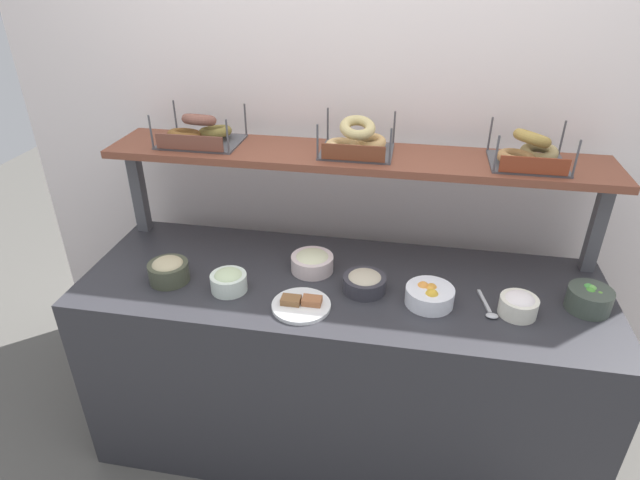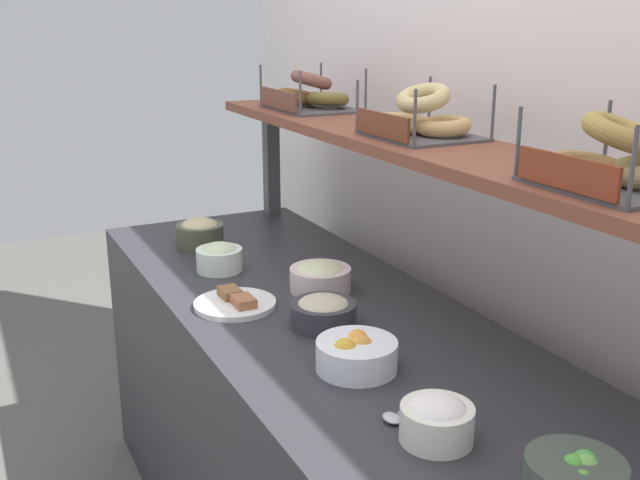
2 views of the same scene
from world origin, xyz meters
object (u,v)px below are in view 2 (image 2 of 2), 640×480
at_px(bagel_basket_plain, 421,120).
at_px(bagel_basket_cinnamon_raisin, 310,95).
at_px(bowl_tuna_salad, 323,311).
at_px(bowl_potato_salad, 320,276).
at_px(bowl_scallion_spread, 219,257).
at_px(serving_spoon_near_plate, 407,412).
at_px(bowl_fruit_salad, 356,354).
at_px(serving_plate_white, 235,303).
at_px(bagel_basket_everything, 615,162).
at_px(bowl_hummus, 200,233).
at_px(bowl_cream_cheese, 437,419).

bearing_deg(bagel_basket_plain, bagel_basket_cinnamon_raisin, -179.97).
height_order(bowl_tuna_salad, bowl_potato_salad, bowl_potato_salad).
distance_m(bowl_tuna_salad, bagel_basket_plain, 0.55).
xyz_separation_m(bowl_scallion_spread, serving_spoon_near_plate, (0.96, 0.04, -0.04)).
height_order(bowl_fruit_salad, serving_spoon_near_plate, bowl_fruit_salad).
distance_m(bowl_fruit_salad, serving_spoon_near_plate, 0.21).
height_order(bowl_potato_salad, serving_plate_white, bowl_potato_salad).
bearing_deg(serving_spoon_near_plate, bagel_basket_everything, 73.33).
height_order(bowl_scallion_spread, serving_spoon_near_plate, bowl_scallion_spread).
xyz_separation_m(bowl_tuna_salad, bowl_fruit_salad, (0.24, -0.04, -0.00)).
height_order(bowl_hummus, bowl_fruit_salad, bowl_hummus).
relative_size(bowl_hummus, bowl_potato_salad, 0.91).
bearing_deg(bowl_potato_salad, bowl_hummus, -161.98).
bearing_deg(bowl_cream_cheese, bowl_fruit_salad, 178.45).
relative_size(bowl_potato_salad, bagel_basket_everything, 0.60).
height_order(bowl_potato_salad, bagel_basket_plain, bagel_basket_plain).
relative_size(bagel_basket_plain, bagel_basket_everything, 1.02).
xyz_separation_m(bowl_hummus, bagel_basket_cinnamon_raisin, (0.02, 0.39, 0.43)).
relative_size(bowl_fruit_salad, bagel_basket_everything, 0.62).
bearing_deg(serving_plate_white, bowl_potato_salad, 92.03).
xyz_separation_m(bowl_scallion_spread, serving_plate_white, (0.29, -0.06, -0.03)).
bearing_deg(bagel_basket_plain, serving_spoon_near_plate, -34.79).
bearing_deg(serving_spoon_near_plate, bowl_fruit_salad, 178.04).
distance_m(bowl_hummus, bagel_basket_plain, 0.89).
height_order(bowl_tuna_salad, bowl_scallion_spread, bowl_scallion_spread).
bearing_deg(bowl_scallion_spread, serving_spoon_near_plate, 2.44).
bearing_deg(bowl_scallion_spread, bowl_hummus, 175.34).
relative_size(bowl_potato_salad, bowl_scallion_spread, 1.24).
bearing_deg(bowl_tuna_salad, bagel_basket_plain, 104.68).
distance_m(bowl_cream_cheese, bagel_basket_plain, 0.86).
bearing_deg(bowl_scallion_spread, serving_plate_white, -11.48).
height_order(serving_spoon_near_plate, bagel_basket_cinnamon_raisin, bagel_basket_cinnamon_raisin).
distance_m(bowl_scallion_spread, serving_plate_white, 0.30).
bearing_deg(bowl_hummus, bowl_scallion_spread, -4.66).
height_order(bowl_fruit_salad, bagel_basket_plain, bagel_basket_plain).
xyz_separation_m(bowl_tuna_salad, bagel_basket_cinnamon_raisin, (-0.73, 0.32, 0.44)).
xyz_separation_m(bowl_fruit_salad, bagel_basket_everything, (0.32, 0.35, 0.44)).
distance_m(serving_spoon_near_plate, bagel_basket_plain, 0.80).
bearing_deg(bowl_fruit_salad, bowl_potato_salad, 162.47).
xyz_separation_m(bowl_cream_cheese, bagel_basket_plain, (-0.64, 0.37, 0.43)).
height_order(bowl_cream_cheese, bagel_basket_cinnamon_raisin, bagel_basket_cinnamon_raisin).
bearing_deg(bagel_basket_everything, bowl_scallion_spread, -159.49).
relative_size(serving_plate_white, bagel_basket_everything, 0.76).
bearing_deg(bowl_tuna_salad, bowl_potato_salad, 154.98).
bearing_deg(bowl_potato_salad, bowl_tuna_salad, -25.02).
relative_size(bowl_cream_cheese, bagel_basket_plain, 0.46).
distance_m(bowl_cream_cheese, bagel_basket_cinnamon_raisin, 1.41).
xyz_separation_m(bowl_tuna_salad, bagel_basket_plain, (-0.08, 0.32, 0.44)).
height_order(bowl_fruit_salad, bowl_potato_salad, bowl_potato_salad).
bearing_deg(serving_plate_white, serving_spoon_near_plate, 8.56).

